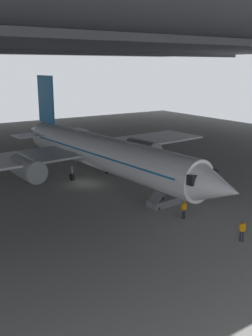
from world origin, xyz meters
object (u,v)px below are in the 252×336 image
at_px(crew_worker_near_nose, 242,230).
at_px(crew_worker_by_stairs, 184,209).
at_px(baggage_tug, 88,157).
at_px(airplane_main, 100,152).
at_px(boarding_stairs, 167,197).

relative_size(crew_worker_near_nose, crew_worker_by_stairs, 1.01).
bearing_deg(baggage_tug, airplane_main, -110.15).
bearing_deg(crew_worker_near_nose, baggage_tug, 85.00).
xyz_separation_m(boarding_stairs, baggage_tug, (2.20, 20.64, -0.22)).
distance_m(boarding_stairs, baggage_tug, 20.76).
bearing_deg(boarding_stairs, crew_worker_near_nose, -92.72).
xyz_separation_m(boarding_stairs, crew_worker_near_nose, (-0.47, -9.81, 0.27)).
xyz_separation_m(airplane_main, boarding_stairs, (1.46, -10.67, -2.82)).
distance_m(airplane_main, crew_worker_near_nose, 20.67).
height_order(airplane_main, crew_worker_near_nose, airplane_main).
bearing_deg(boarding_stairs, crew_worker_by_stairs, -106.91).
height_order(crew_worker_near_nose, crew_worker_by_stairs, crew_worker_near_nose).
relative_size(airplane_main, boarding_stairs, 8.13).
distance_m(crew_worker_by_stairs, baggage_tug, 24.67).
xyz_separation_m(boarding_stairs, crew_worker_by_stairs, (-1.16, -3.80, 0.25)).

